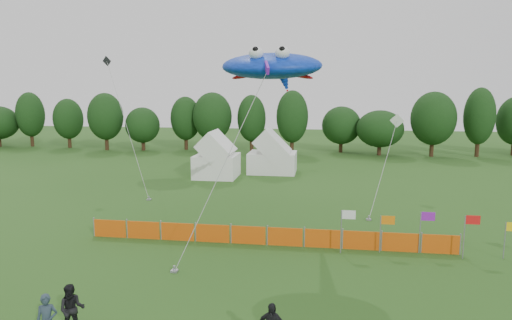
# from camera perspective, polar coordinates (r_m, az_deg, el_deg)

# --- Properties ---
(treeline) EXTENTS (104.57, 8.78, 8.36)m
(treeline) POSITION_cam_1_polar(r_m,az_deg,el_deg) (59.21, 7.12, 4.83)
(treeline) COLOR #382314
(treeline) RESTS_ON ground
(tent_left) EXTENTS (4.01, 4.01, 3.54)m
(tent_left) POSITION_cam_1_polar(r_m,az_deg,el_deg) (43.42, -4.95, 0.18)
(tent_left) COLOR white
(tent_left) RESTS_ON ground
(tent_right) EXTENTS (4.77, 3.81, 3.37)m
(tent_right) POSITION_cam_1_polar(r_m,az_deg,el_deg) (45.63, 2.07, 0.53)
(tent_right) COLOR white
(tent_right) RESTS_ON ground
(barrier_fence) EXTENTS (19.90, 0.06, 1.00)m
(barrier_fence) POSITION_cam_1_polar(r_m,az_deg,el_deg) (25.00, 1.31, -9.47)
(barrier_fence) COLOR #D04F0B
(barrier_fence) RESTS_ON ground
(flag_row) EXTENTS (10.73, 0.69, 2.28)m
(flag_row) POSITION_cam_1_polar(r_m,az_deg,el_deg) (24.91, 22.40, -8.05)
(flag_row) COLOR gray
(flag_row) RESTS_ON ground
(spectator_b) EXTENTS (1.06, 0.95, 1.79)m
(spectator_b) POSITION_cam_1_polar(r_m,az_deg,el_deg) (17.63, -22.03, -16.95)
(spectator_b) COLOR black
(spectator_b) RESTS_ON ground
(stingray_kite) EXTENTS (6.71, 11.57, 10.48)m
(stingray_kite) POSITION_cam_1_polar(r_m,az_deg,el_deg) (24.31, 2.15, 11.58)
(stingray_kite) COLOR blue
(stingray_kite) RESTS_ON ground
(small_kite_white) EXTENTS (3.52, 8.94, 6.40)m
(small_kite_white) POSITION_cam_1_polar(r_m,az_deg,el_deg) (35.71, 16.37, 1.61)
(small_kite_white) COLOR white
(small_kite_white) RESTS_ON ground
(small_kite_dark) EXTENTS (6.01, 5.51, 11.12)m
(small_kite_dark) POSITION_cam_1_polar(r_m,az_deg,el_deg) (38.82, -16.31, 5.57)
(small_kite_dark) COLOR black
(small_kite_dark) RESTS_ON ground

